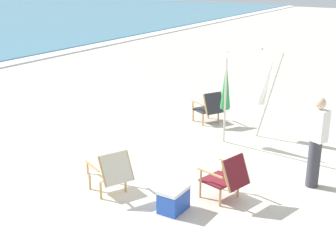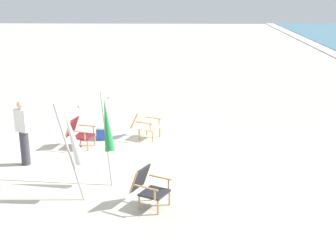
% 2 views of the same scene
% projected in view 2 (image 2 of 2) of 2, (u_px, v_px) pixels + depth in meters
% --- Properties ---
extents(ground_plane, '(80.00, 80.00, 0.00)m').
position_uv_depth(ground_plane, '(103.00, 164.00, 11.67)').
color(ground_plane, beige).
extents(beach_chair_front_left, '(0.82, 0.87, 0.81)m').
position_uv_depth(beach_chair_front_left, '(148.00, 186.00, 9.36)').
color(beach_chair_front_left, '#28282D').
rests_on(beach_chair_front_left, ground).
extents(beach_chair_mid_center, '(0.72, 0.81, 0.81)m').
position_uv_depth(beach_chair_mid_center, '(78.00, 132.00, 12.71)').
color(beach_chair_mid_center, maroon).
rests_on(beach_chair_mid_center, ground).
extents(beach_chair_back_right, '(0.83, 0.91, 0.79)m').
position_uv_depth(beach_chair_back_right, '(144.00, 124.00, 13.48)').
color(beach_chair_back_right, beige).
rests_on(beach_chair_back_right, ground).
extents(umbrella_furled_green, '(0.70, 0.43, 2.04)m').
position_uv_depth(umbrella_furled_green, '(107.00, 126.00, 10.21)').
color(umbrella_furled_green, '#B7B2A8').
rests_on(umbrella_furled_green, ground).
extents(umbrella_furled_white, '(0.42, 0.70, 2.04)m').
position_uv_depth(umbrella_furled_white, '(72.00, 138.00, 9.42)').
color(umbrella_furled_white, '#B7B2A8').
rests_on(umbrella_furled_white, ground).
extents(person_near_chairs, '(0.32, 0.39, 1.63)m').
position_uv_depth(person_near_chairs, '(23.00, 132.00, 11.37)').
color(person_near_chairs, '#383842').
rests_on(person_near_chairs, ground).
extents(cooler_box, '(0.49, 0.35, 0.40)m').
position_uv_depth(cooler_box, '(103.00, 132.00, 13.50)').
color(cooler_box, blue).
rests_on(cooler_box, ground).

